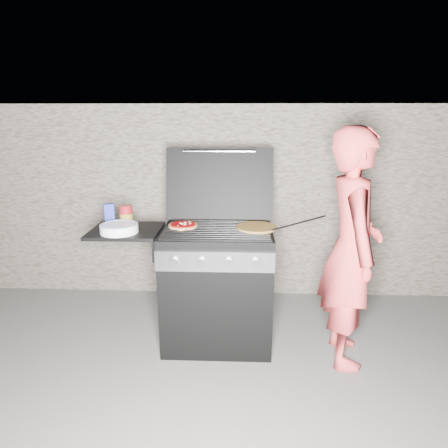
{
  "coord_description": "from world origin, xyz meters",
  "views": [
    {
      "loc": [
        0.16,
        -2.76,
        1.73
      ],
      "look_at": [
        0.05,
        0.0,
        0.95
      ],
      "focal_mm": 32.0,
      "sensor_mm": 36.0,
      "label": 1
    }
  ],
  "objects_px": {
    "gas_grill": "(184,286)",
    "pizza_topped": "(183,225)",
    "sauce_jar": "(126,215)",
    "person": "(351,249)"
  },
  "relations": [
    {
      "from": "gas_grill",
      "to": "pizza_topped",
      "type": "xyz_separation_m",
      "value": [
        -0.01,
        0.06,
        0.47
      ]
    },
    {
      "from": "gas_grill",
      "to": "pizza_topped",
      "type": "bearing_deg",
      "value": 95.86
    },
    {
      "from": "pizza_topped",
      "to": "sauce_jar",
      "type": "relative_size",
      "value": 1.46
    },
    {
      "from": "person",
      "to": "sauce_jar",
      "type": "bearing_deg",
      "value": 82.19
    },
    {
      "from": "pizza_topped",
      "to": "gas_grill",
      "type": "bearing_deg",
      "value": -84.14
    },
    {
      "from": "gas_grill",
      "to": "sauce_jar",
      "type": "distance_m",
      "value": 0.7
    },
    {
      "from": "pizza_topped",
      "to": "sauce_jar",
      "type": "distance_m",
      "value": 0.46
    },
    {
      "from": "pizza_topped",
      "to": "sauce_jar",
      "type": "xyz_separation_m",
      "value": [
        -0.44,
        0.08,
        0.05
      ]
    },
    {
      "from": "gas_grill",
      "to": "sauce_jar",
      "type": "bearing_deg",
      "value": 162.84
    },
    {
      "from": "gas_grill",
      "to": "person",
      "type": "xyz_separation_m",
      "value": [
        1.18,
        -0.16,
        0.37
      ]
    }
  ]
}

